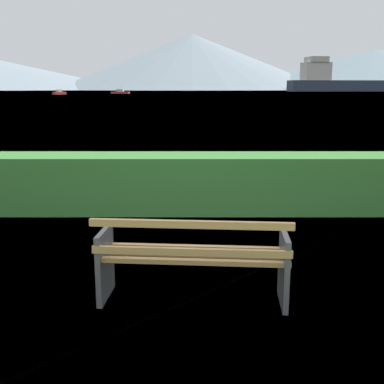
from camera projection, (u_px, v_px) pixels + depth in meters
name	position (u px, v px, depth m)	size (l,w,h in m)	color
ground_plane	(192.00, 299.00, 4.54)	(1400.00, 1400.00, 0.00)	#4C6B33
water_surface	(191.00, 91.00, 305.88)	(620.00, 620.00, 0.00)	#6B8EA3
park_bench	(192.00, 259.00, 4.39)	(1.81, 0.70, 0.87)	tan
hedge_row	(192.00, 183.00, 7.74)	(12.64, 0.90, 0.92)	#387A33
cargo_ship_large	(347.00, 82.00, 292.74)	(89.21, 23.70, 20.56)	#2D384C
fishing_boat_near	(119.00, 92.00, 172.58)	(6.83, 3.36, 1.58)	#B2332D
tender_far	(58.00, 93.00, 149.40)	(3.93, 4.36, 1.52)	#B2332D
distant_hills	(149.00, 68.00, 545.67)	(876.85, 421.38, 62.47)	gray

